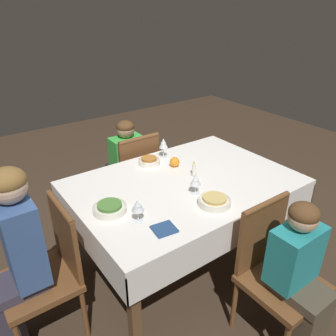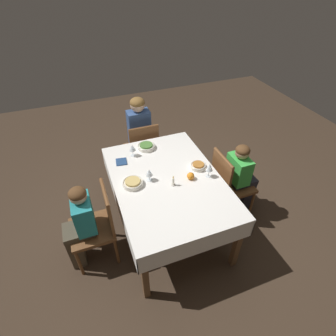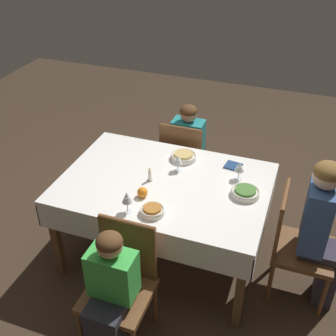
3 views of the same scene
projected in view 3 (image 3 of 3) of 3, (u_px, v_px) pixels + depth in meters
The scene contains 17 objects.
ground_plane at pixel (165, 254), 3.67m from camera, with size 8.00×8.00×0.00m, color #3D2D21.
dining_table at pixel (165, 190), 3.28m from camera, with size 1.59×1.11×0.78m.
chair_east at pixel (295, 241), 3.09m from camera, with size 0.43×0.43×0.91m.
chair_north at pixel (184, 159), 4.03m from camera, with size 0.43×0.43×0.91m.
chair_south at pixel (122, 280), 2.78m from camera, with size 0.43×0.43×0.91m.
person_adult_denim at pixel (322, 227), 2.94m from camera, with size 0.34×0.30×1.20m.
person_child_teal at pixel (190, 145), 4.13m from camera, with size 0.30×0.33×1.01m.
person_child_green at pixel (109, 295), 2.62m from camera, with size 0.30×0.33×0.99m.
bowl_east at pixel (245, 192), 3.08m from camera, with size 0.21×0.21×0.06m.
wine_glass_east at pixel (240, 167), 3.21m from camera, with size 0.08×0.08×0.15m.
bowl_north at pixel (184, 156), 3.49m from camera, with size 0.21×0.21×0.06m.
wine_glass_north at pixel (178, 160), 3.31m from camera, with size 0.07×0.07×0.14m.
bowl_south at pixel (152, 210), 2.90m from camera, with size 0.17×0.17×0.06m.
wine_glass_south at pixel (127, 198), 2.87m from camera, with size 0.07×0.07×0.17m.
candle_centerpiece at pixel (150, 176), 3.22m from camera, with size 0.04×0.04×0.12m.
orange_fruit at pixel (142, 192), 3.06m from camera, with size 0.08×0.08×0.08m, color orange.
napkin_red_folded at pixel (233, 166), 3.41m from camera, with size 0.14×0.14×0.01m.
Camera 3 is at (0.92, -2.47, 2.65)m, focal length 45.00 mm.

